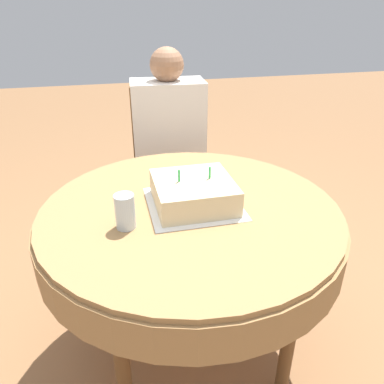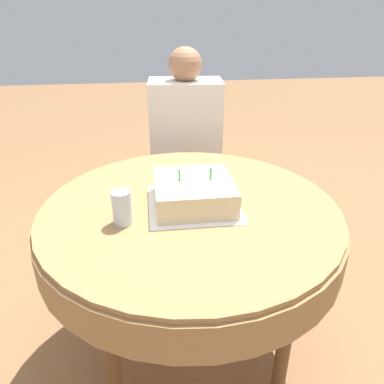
% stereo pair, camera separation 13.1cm
% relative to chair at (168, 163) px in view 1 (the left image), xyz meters
% --- Properties ---
extents(ground_plane, '(12.00, 12.00, 0.00)m').
position_rel_chair_xyz_m(ground_plane, '(-0.08, -0.92, -0.50)').
color(ground_plane, '#8C603D').
extents(dining_table, '(1.08, 1.08, 0.71)m').
position_rel_chair_xyz_m(dining_table, '(-0.08, -0.92, 0.13)').
color(dining_table, '#9E7547').
rests_on(dining_table, ground_plane).
extents(chair, '(0.48, 0.48, 0.92)m').
position_rel_chair_xyz_m(chair, '(0.00, 0.00, 0.00)').
color(chair, brown).
rests_on(chair, ground_plane).
extents(person, '(0.40, 0.34, 1.16)m').
position_rel_chair_xyz_m(person, '(-0.01, -0.10, 0.20)').
color(person, '#9E7051').
rests_on(person, ground_plane).
extents(napkin, '(0.32, 0.32, 0.00)m').
position_rel_chair_xyz_m(napkin, '(-0.07, -0.90, 0.22)').
color(napkin, white).
rests_on(napkin, dining_table).
extents(birthday_cake, '(0.27, 0.27, 0.13)m').
position_rel_chair_xyz_m(birthday_cake, '(-0.07, -0.90, 0.26)').
color(birthday_cake, beige).
rests_on(birthday_cake, dining_table).
extents(drinking_glass, '(0.06, 0.06, 0.12)m').
position_rel_chair_xyz_m(drinking_glass, '(-0.31, -1.00, 0.27)').
color(drinking_glass, silver).
rests_on(drinking_glass, dining_table).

